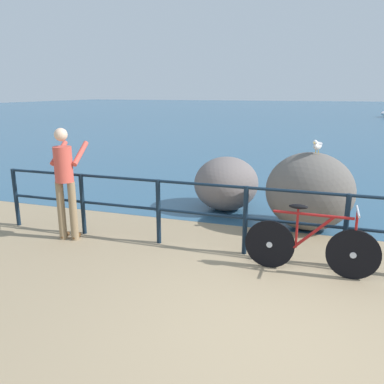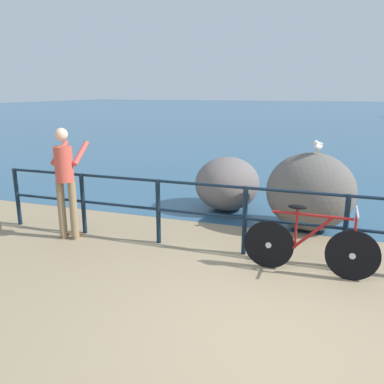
{
  "view_description": "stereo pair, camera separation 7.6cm",
  "coord_description": "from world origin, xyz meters",
  "px_view_note": "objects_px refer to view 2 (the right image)",
  "views": [
    {
      "loc": [
        0.24,
        -3.48,
        2.32
      ],
      "look_at": [
        -1.61,
        2.2,
        0.76
      ],
      "focal_mm": 36.39,
      "sensor_mm": 36.0,
      "label": 1
    },
    {
      "loc": [
        0.31,
        -3.46,
        2.32
      ],
      "look_at": [
        -1.61,
        2.2,
        0.76
      ],
      "focal_mm": 36.39,
      "sensor_mm": 36.0,
      "label": 2
    }
  ],
  "objects_px": {
    "bicycle": "(310,246)",
    "seagull": "(318,145)",
    "person_at_railing": "(66,178)",
    "breakwater_boulder_main": "(310,192)",
    "breakwater_boulder_left": "(227,184)"
  },
  "relations": [
    {
      "from": "breakwater_boulder_left",
      "to": "seagull",
      "type": "height_order",
      "value": "seagull"
    },
    {
      "from": "bicycle",
      "to": "seagull",
      "type": "bearing_deg",
      "value": 91.81
    },
    {
      "from": "person_at_railing",
      "to": "breakwater_boulder_left",
      "type": "height_order",
      "value": "person_at_railing"
    },
    {
      "from": "seagull",
      "to": "breakwater_boulder_left",
      "type": "bearing_deg",
      "value": -96.5
    },
    {
      "from": "seagull",
      "to": "breakwater_boulder_main",
      "type": "bearing_deg",
      "value": -127.17
    },
    {
      "from": "person_at_railing",
      "to": "breakwater_boulder_left",
      "type": "relative_size",
      "value": 1.26
    },
    {
      "from": "bicycle",
      "to": "breakwater_boulder_left",
      "type": "height_order",
      "value": "breakwater_boulder_left"
    },
    {
      "from": "person_at_railing",
      "to": "breakwater_boulder_left",
      "type": "xyz_separation_m",
      "value": [
        2.02,
        2.38,
        -0.46
      ]
    },
    {
      "from": "person_at_railing",
      "to": "seagull",
      "type": "bearing_deg",
      "value": -75.98
    },
    {
      "from": "person_at_railing",
      "to": "breakwater_boulder_main",
      "type": "relative_size",
      "value": 1.2
    },
    {
      "from": "person_at_railing",
      "to": "bicycle",
      "type": "bearing_deg",
      "value": -100.17
    },
    {
      "from": "breakwater_boulder_left",
      "to": "seagull",
      "type": "bearing_deg",
      "value": -25.59
    },
    {
      "from": "person_at_railing",
      "to": "breakwater_boulder_main",
      "type": "bearing_deg",
      "value": -74.27
    },
    {
      "from": "breakwater_boulder_main",
      "to": "breakwater_boulder_left",
      "type": "distance_m",
      "value": 1.76
    },
    {
      "from": "breakwater_boulder_main",
      "to": "seagull",
      "type": "relative_size",
      "value": 4.35
    }
  ]
}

